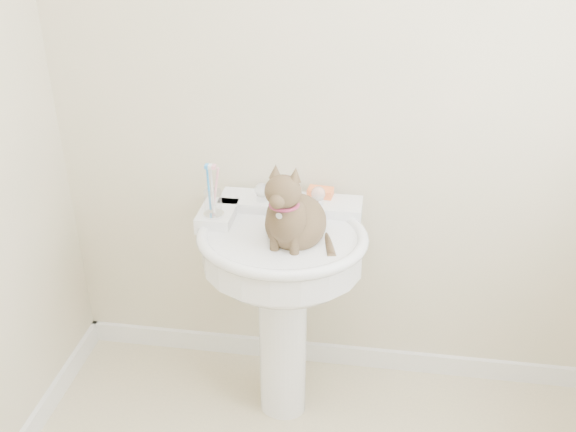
% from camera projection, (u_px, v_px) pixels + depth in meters
% --- Properties ---
extents(wall_back, '(2.20, 0.00, 2.50)m').
position_uv_depth(wall_back, '(354.00, 75.00, 2.16)').
color(wall_back, beige).
rests_on(wall_back, ground).
extents(baseboard_back, '(2.20, 0.02, 0.09)m').
position_uv_depth(baseboard_back, '(340.00, 354.00, 2.72)').
color(baseboard_back, white).
rests_on(baseboard_back, floor).
extents(pedestal_sink, '(0.59, 0.58, 0.82)m').
position_uv_depth(pedestal_sink, '(282.00, 269.00, 2.22)').
color(pedestal_sink, white).
rests_on(pedestal_sink, floor).
extents(faucet, '(0.28, 0.12, 0.14)m').
position_uv_depth(faucet, '(289.00, 194.00, 2.24)').
color(faucet, silver).
rests_on(faucet, pedestal_sink).
extents(soap_bar, '(0.10, 0.07, 0.03)m').
position_uv_depth(soap_bar, '(320.00, 192.00, 2.32)').
color(soap_bar, '#FF773B').
rests_on(soap_bar, pedestal_sink).
extents(toothbrush_cup, '(0.07, 0.07, 0.19)m').
position_uv_depth(toothbrush_cup, '(213.00, 202.00, 2.17)').
color(toothbrush_cup, silver).
rests_on(toothbrush_cup, pedestal_sink).
extents(cat, '(0.22, 0.28, 0.41)m').
position_uv_depth(cat, '(294.00, 219.00, 2.08)').
color(cat, brown).
rests_on(cat, pedestal_sink).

